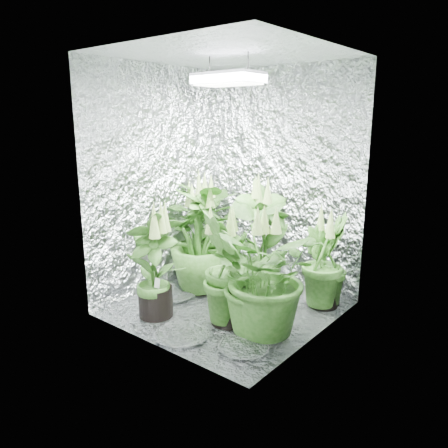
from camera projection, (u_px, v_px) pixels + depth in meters
ground at (228, 308)px, 3.65m from camera, size 1.60×1.60×0.00m
walls at (228, 189)px, 3.41m from camera, size 1.62×1.62×2.00m
ceiling at (228, 54)px, 3.18m from camera, size 1.60×1.60×0.01m
grow_lamp at (228, 79)px, 3.22m from camera, size 0.50×0.30×0.22m
plant_a at (204, 229)px, 4.20m from camera, size 0.98×0.98×1.05m
plant_b at (263, 240)px, 3.83m from camera, size 0.68×0.68×1.08m
plant_c at (325, 262)px, 3.60m from camera, size 0.43×0.43×0.85m
plant_d at (199, 242)px, 3.90m from camera, size 0.74×0.74×1.02m
plant_e at (260, 275)px, 3.06m from camera, size 1.00×1.00×0.99m
plant_f at (154, 265)px, 3.41m from camera, size 0.59×0.59×0.94m
plant_g at (228, 270)px, 3.28m from camera, size 0.65×0.65×0.94m
circulation_fan at (330, 289)px, 3.70m from camera, size 0.17×0.27×0.32m
plant_label at (157, 283)px, 3.38m from camera, size 0.05×0.03×0.08m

